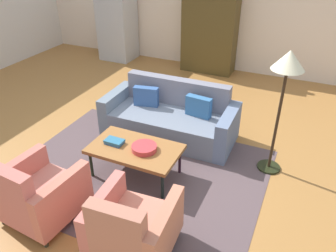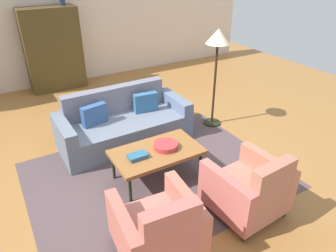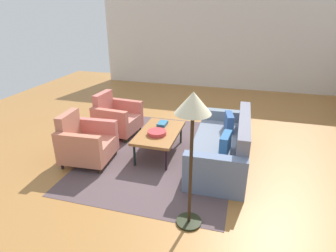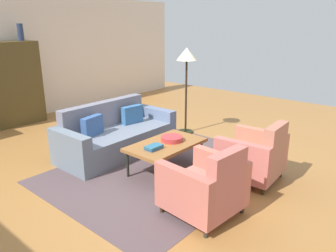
{
  "view_description": "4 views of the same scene",
  "coord_description": "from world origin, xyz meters",
  "px_view_note": "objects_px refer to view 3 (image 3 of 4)",
  "views": [
    {
      "loc": [
        1.89,
        -3.67,
        2.94
      ],
      "look_at": [
        0.25,
        -0.03,
        0.57
      ],
      "focal_mm": 35.77,
      "sensor_mm": 36.0,
      "label": 1
    },
    {
      "loc": [
        -1.66,
        -3.67,
        2.77
      ],
      "look_at": [
        0.26,
        -0.38,
        0.68
      ],
      "focal_mm": 33.61,
      "sensor_mm": 36.0,
      "label": 2
    },
    {
      "loc": [
        4.39,
        0.87,
        2.53
      ],
      "look_at": [
        0.09,
        -0.34,
        0.62
      ],
      "focal_mm": 29.98,
      "sensor_mm": 36.0,
      "label": 3
    },
    {
      "loc": [
        -3.49,
        -3.59,
        2.19
      ],
      "look_at": [
        0.28,
        -0.32,
        0.61
      ],
      "focal_mm": 35.16,
      "sensor_mm": 36.0,
      "label": 4
    }
  ],
  "objects_px": {
    "armchair_left": "(115,118)",
    "fruit_bowl": "(157,133)",
    "floor_lamp": "(193,117)",
    "couch": "(225,147)",
    "coffee_table": "(159,133)",
    "armchair_right": "(85,143)",
    "book_stack": "(162,124)"
  },
  "relations": [
    {
      "from": "couch",
      "to": "coffee_table",
      "type": "distance_m",
      "value": 1.19
    },
    {
      "from": "coffee_table",
      "to": "book_stack",
      "type": "bearing_deg",
      "value": -174.35
    },
    {
      "from": "book_stack",
      "to": "coffee_table",
      "type": "bearing_deg",
      "value": 5.65
    },
    {
      "from": "armchair_right",
      "to": "floor_lamp",
      "type": "height_order",
      "value": "floor_lamp"
    },
    {
      "from": "armchair_left",
      "to": "floor_lamp",
      "type": "xyz_separation_m",
      "value": [
        2.25,
        2.07,
        1.1
      ]
    },
    {
      "from": "fruit_bowl",
      "to": "floor_lamp",
      "type": "relative_size",
      "value": 0.19
    },
    {
      "from": "coffee_table",
      "to": "floor_lamp",
      "type": "xyz_separation_m",
      "value": [
        1.64,
        0.9,
        1.04
      ]
    },
    {
      "from": "couch",
      "to": "armchair_left",
      "type": "bearing_deg",
      "value": 74.67
    },
    {
      "from": "couch",
      "to": "book_stack",
      "type": "relative_size",
      "value": 8.33
    },
    {
      "from": "fruit_bowl",
      "to": "floor_lamp",
      "type": "distance_m",
      "value": 2.0
    },
    {
      "from": "coffee_table",
      "to": "book_stack",
      "type": "relative_size",
      "value": 4.73
    },
    {
      "from": "couch",
      "to": "coffee_table",
      "type": "height_order",
      "value": "couch"
    },
    {
      "from": "armchair_left",
      "to": "armchair_right",
      "type": "bearing_deg",
      "value": 4.53
    },
    {
      "from": "couch",
      "to": "floor_lamp",
      "type": "bearing_deg",
      "value": 169.19
    },
    {
      "from": "armchair_right",
      "to": "fruit_bowl",
      "type": "xyz_separation_m",
      "value": [
        -0.46,
        1.17,
        0.14
      ]
    },
    {
      "from": "couch",
      "to": "coffee_table",
      "type": "bearing_deg",
      "value": 89.13
    },
    {
      "from": "armchair_right",
      "to": "book_stack",
      "type": "relative_size",
      "value": 3.47
    },
    {
      "from": "armchair_left",
      "to": "armchair_right",
      "type": "distance_m",
      "value": 1.21
    },
    {
      "from": "armchair_left",
      "to": "fruit_bowl",
      "type": "distance_m",
      "value": 1.39
    },
    {
      "from": "armchair_left",
      "to": "book_stack",
      "type": "relative_size",
      "value": 3.47
    },
    {
      "from": "armchair_right",
      "to": "fruit_bowl",
      "type": "relative_size",
      "value": 2.64
    },
    {
      "from": "book_stack",
      "to": "floor_lamp",
      "type": "xyz_separation_m",
      "value": [
        1.94,
        0.93,
        0.97
      ]
    },
    {
      "from": "floor_lamp",
      "to": "couch",
      "type": "bearing_deg",
      "value": 170.12
    },
    {
      "from": "armchair_right",
      "to": "floor_lamp",
      "type": "distance_m",
      "value": 2.56
    },
    {
      "from": "coffee_table",
      "to": "floor_lamp",
      "type": "height_order",
      "value": "floor_lamp"
    },
    {
      "from": "book_stack",
      "to": "armchair_right",
      "type": "bearing_deg",
      "value": -51.64
    },
    {
      "from": "armchair_left",
      "to": "fruit_bowl",
      "type": "bearing_deg",
      "value": 61.93
    },
    {
      "from": "couch",
      "to": "armchair_left",
      "type": "height_order",
      "value": "armchair_left"
    },
    {
      "from": "armchair_left",
      "to": "armchair_right",
      "type": "height_order",
      "value": "same"
    },
    {
      "from": "coffee_table",
      "to": "armchair_right",
      "type": "height_order",
      "value": "armchair_right"
    },
    {
      "from": "couch",
      "to": "floor_lamp",
      "type": "height_order",
      "value": "floor_lamp"
    },
    {
      "from": "armchair_left",
      "to": "fruit_bowl",
      "type": "xyz_separation_m",
      "value": [
        0.75,
        1.17,
        0.14
      ]
    }
  ]
}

